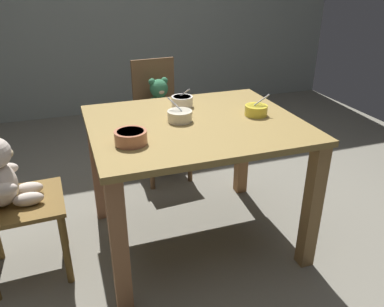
# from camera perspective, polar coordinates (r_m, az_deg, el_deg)

# --- Properties ---
(ground_plane) EXTENTS (5.20, 5.20, 0.04)m
(ground_plane) POSITION_cam_1_polar(r_m,az_deg,el_deg) (2.44, 0.39, -12.55)
(ground_plane) COLOR slate
(dining_table) EXTENTS (1.11, 0.94, 0.76)m
(dining_table) POSITION_cam_1_polar(r_m,az_deg,el_deg) (2.11, 0.44, 1.25)
(dining_table) COLOR olive
(dining_table) RESTS_ON ground_plane
(teddy_chair_far_center) EXTENTS (0.39, 0.43, 0.89)m
(teddy_chair_far_center) POSITION_cam_1_polar(r_m,az_deg,el_deg) (2.95, -4.78, 6.32)
(teddy_chair_far_center) COLOR brown
(teddy_chair_far_center) RESTS_ON ground_plane
(teddy_chair_near_left) EXTENTS (0.43, 0.41, 0.86)m
(teddy_chair_near_left) POSITION_cam_1_polar(r_m,az_deg,el_deg) (2.09, -26.06, -4.40)
(teddy_chair_near_left) COLOR brown
(teddy_chair_near_left) RESTS_ON ground_plane
(porridge_bowl_yellow_near_right) EXTENTS (0.13, 0.12, 0.12)m
(porridge_bowl_yellow_near_right) POSITION_cam_1_polar(r_m,az_deg,el_deg) (2.17, 9.44, 6.34)
(porridge_bowl_yellow_near_right) COLOR yellow
(porridge_bowl_yellow_near_right) RESTS_ON dining_table
(porridge_bowl_terracotta_near_left) EXTENTS (0.15, 0.15, 0.06)m
(porridge_bowl_terracotta_near_left) POSITION_cam_1_polar(r_m,az_deg,el_deg) (1.80, -9.03, 2.40)
(porridge_bowl_terracotta_near_left) COLOR #B46F51
(porridge_bowl_terracotta_near_left) RESTS_ON dining_table
(porridge_bowl_white_far_center) EXTENTS (0.13, 0.13, 0.12)m
(porridge_bowl_white_far_center) POSITION_cam_1_polar(r_m,az_deg,el_deg) (2.28, -1.47, 7.73)
(porridge_bowl_white_far_center) COLOR silver
(porridge_bowl_white_far_center) RESTS_ON dining_table
(porridge_bowl_cream_center) EXTENTS (0.13, 0.13, 0.12)m
(porridge_bowl_cream_center) POSITION_cam_1_polar(r_m,az_deg,el_deg) (2.05, -1.82, 5.61)
(porridge_bowl_cream_center) COLOR beige
(porridge_bowl_cream_center) RESTS_ON dining_table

